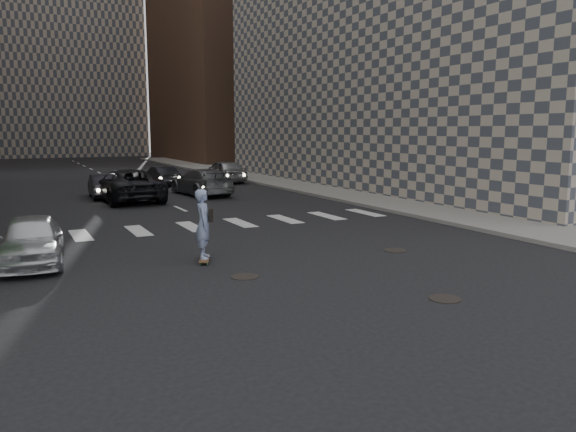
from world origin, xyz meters
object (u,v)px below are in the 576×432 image
silver_sedan (32,240)px  traffic_car_e (161,176)px  traffic_car_d (224,171)px  skateboarder (204,224)px  traffic_car_a (104,186)px  traffic_car_b (202,182)px  traffic_car_c (127,185)px

silver_sedan → traffic_car_e: size_ratio=1.03×
traffic_car_d → traffic_car_e: size_ratio=1.21×
skateboarder → traffic_car_a: (-0.12, 16.77, -0.42)m
traffic_car_b → silver_sedan: bearing=49.9°
traffic_car_a → traffic_car_d: bearing=-145.3°
traffic_car_a → traffic_car_e: size_ratio=1.03×
skateboarder → traffic_car_e: bearing=99.6°
traffic_car_d → skateboarder: bearing=66.3°
silver_sedan → traffic_car_e: silver_sedan is taller
traffic_car_a → traffic_car_d: traffic_car_d is taller
silver_sedan → traffic_car_b: size_ratio=0.77×
skateboarder → traffic_car_c: 14.79m
traffic_car_a → traffic_car_c: 2.17m
skateboarder → traffic_car_c: skateboarder is taller
traffic_car_a → silver_sedan: bearing=77.1°
traffic_car_a → traffic_car_e: 7.15m
traffic_car_c → traffic_car_e: 8.39m
traffic_car_a → traffic_car_e: (4.53, 5.52, -0.02)m
traffic_car_a → traffic_car_b: traffic_car_b is taller
skateboarder → traffic_car_d: (8.88, 22.38, -0.28)m
traffic_car_a → traffic_car_d: (9.00, 5.61, 0.14)m
traffic_car_e → skateboarder: bearing=74.7°
silver_sedan → traffic_car_e: 22.22m
traffic_car_a → traffic_car_d: 10.61m
skateboarder → traffic_car_b: size_ratio=0.40×
silver_sedan → traffic_car_a: size_ratio=1.00×
traffic_car_a → traffic_car_c: traffic_car_c is taller
traffic_car_c → traffic_car_d: size_ratio=1.27×
traffic_car_d → traffic_car_e: (-4.47, -0.09, -0.16)m
traffic_car_b → traffic_car_c: size_ratio=0.87×
silver_sedan → traffic_car_c: traffic_car_c is taller
traffic_car_a → traffic_car_b: bearing=170.3°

